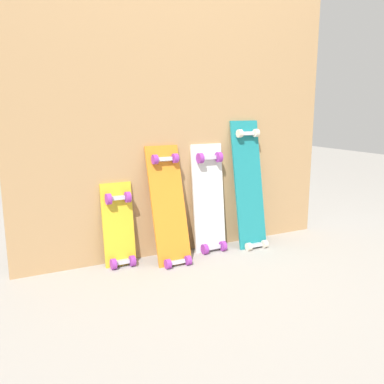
# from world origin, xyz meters

# --- Properties ---
(ground_plane) EXTENTS (12.00, 12.00, 0.00)m
(ground_plane) POSITION_xyz_m (0.00, 0.00, 0.00)
(ground_plane) COLOR #9E9991
(plywood_wall_panel) EXTENTS (2.17, 0.04, 1.81)m
(plywood_wall_panel) POSITION_xyz_m (0.00, 0.07, 0.91)
(plywood_wall_panel) COLOR tan
(plywood_wall_panel) RESTS_ON ground
(skateboard_yellow) EXTENTS (0.19, 0.14, 0.57)m
(skateboard_yellow) POSITION_xyz_m (-0.46, -0.00, 0.22)
(skateboard_yellow) COLOR gold
(skateboard_yellow) RESTS_ON ground
(skateboard_orange) EXTENTS (0.22, 0.28, 0.79)m
(skateboard_orange) POSITION_xyz_m (-0.16, -0.08, 0.32)
(skateboard_orange) COLOR orange
(skateboard_orange) RESTS_ON ground
(skateboard_white) EXTENTS (0.23, 0.16, 0.77)m
(skateboard_white) POSITION_xyz_m (0.16, -0.01, 0.33)
(skateboard_white) COLOR silver
(skateboard_white) RESTS_ON ground
(skateboard_teal) EXTENTS (0.21, 0.23, 0.93)m
(skateboard_teal) POSITION_xyz_m (0.45, -0.05, 0.39)
(skateboard_teal) COLOR #197A7F
(skateboard_teal) RESTS_ON ground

